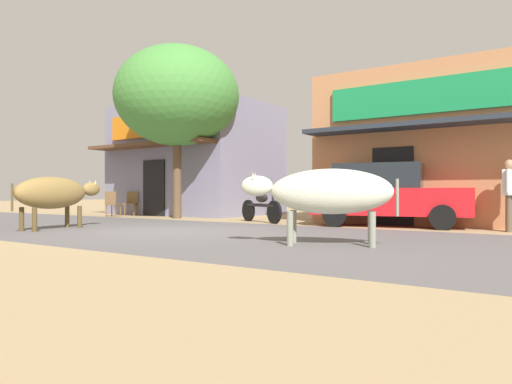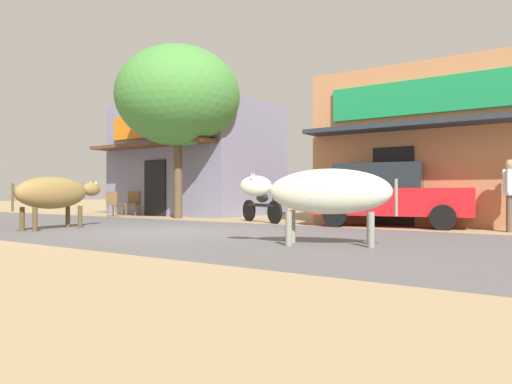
# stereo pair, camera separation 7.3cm
# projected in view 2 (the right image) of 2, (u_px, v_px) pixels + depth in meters

# --- Properties ---
(ground) EXTENTS (80.00, 80.00, 0.00)m
(ground) POSITION_uv_depth(u_px,v_px,m) (170.00, 231.00, 10.79)
(ground) COLOR tan
(asphalt_road) EXTENTS (72.00, 6.48, 0.00)m
(asphalt_road) POSITION_uv_depth(u_px,v_px,m) (170.00, 231.00, 10.79)
(asphalt_road) COLOR #5C5859
(asphalt_road) RESTS_ON ground
(storefront_left_cafe) EXTENTS (6.03, 5.33, 4.38)m
(storefront_left_cafe) POSITION_uv_depth(u_px,v_px,m) (197.00, 161.00, 19.49)
(storefront_left_cafe) COLOR slate
(storefront_left_cafe) RESTS_ON ground
(storefront_right_club) EXTENTS (7.09, 5.33, 4.31)m
(storefront_right_club) POSITION_uv_depth(u_px,v_px,m) (456.00, 149.00, 13.81)
(storefront_right_club) COLOR #BD7B50
(storefront_right_club) RESTS_ON ground
(roadside_tree) EXTENTS (4.23, 4.23, 5.86)m
(roadside_tree) POSITION_uv_depth(u_px,v_px,m) (178.00, 97.00, 16.11)
(roadside_tree) COLOR brown
(roadside_tree) RESTS_ON ground
(parked_hatchback_car) EXTENTS (4.21, 2.38, 1.64)m
(parked_hatchback_car) POSITION_uv_depth(u_px,v_px,m) (388.00, 194.00, 12.41)
(parked_hatchback_car) COLOR red
(parked_hatchback_car) RESTS_ON ground
(parked_motorcycle) EXTENTS (1.94, 0.94, 1.08)m
(parked_motorcycle) POSITION_uv_depth(u_px,v_px,m) (262.00, 206.00, 13.94)
(parked_motorcycle) COLOR black
(parked_motorcycle) RESTS_ON ground
(cow_near_brown) EXTENTS (0.90, 2.63, 1.27)m
(cow_near_brown) POSITION_uv_depth(u_px,v_px,m) (55.00, 193.00, 11.44)
(cow_near_brown) COLOR olive
(cow_near_brown) RESTS_ON ground
(cow_far_dark) EXTENTS (2.57, 1.45, 1.29)m
(cow_far_dark) POSITION_uv_depth(u_px,v_px,m) (326.00, 192.00, 7.98)
(cow_far_dark) COLOR beige
(cow_far_dark) RESTS_ON ground
(pedestrian_by_shop) EXTENTS (0.27, 0.61, 1.63)m
(pedestrian_by_shop) POSITION_uv_depth(u_px,v_px,m) (510.00, 189.00, 10.63)
(pedestrian_by_shop) COLOR brown
(pedestrian_by_shop) RESTS_ON ground
(cafe_chair_near_tree) EXTENTS (0.56, 0.56, 0.92)m
(cafe_chair_near_tree) POSITION_uv_depth(u_px,v_px,m) (114.00, 203.00, 17.14)
(cafe_chair_near_tree) COLOR brown
(cafe_chair_near_tree) RESTS_ON ground
(cafe_chair_by_doorway) EXTENTS (0.60, 0.60, 0.92)m
(cafe_chair_by_doorway) POSITION_uv_depth(u_px,v_px,m) (133.00, 202.00, 18.08)
(cafe_chair_by_doorway) COLOR brown
(cafe_chair_by_doorway) RESTS_ON ground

